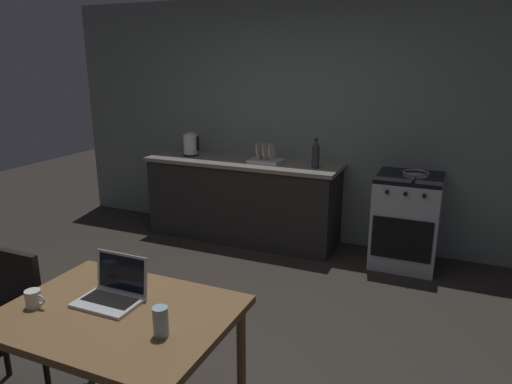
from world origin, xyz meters
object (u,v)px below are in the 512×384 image
object	(u,v)px
frying_pan	(416,174)
dish_rack	(266,158)
electric_kettle	(191,145)
drinking_glass	(161,322)
bottle	(316,154)
dining_table	(118,325)
laptop	(113,292)
stove_oven	(406,220)
chair	(4,317)
coffee_mug	(34,299)

from	to	relation	value
frying_pan	dish_rack	xyz separation A→B (m)	(-1.53, 0.03, 0.02)
electric_kettle	dish_rack	bearing A→B (deg)	0.00
drinking_glass	bottle	bearing A→B (deg)	93.20
dining_table	laptop	world-z (taller)	laptop
laptop	dish_rack	world-z (taller)	dish_rack
dining_table	laptop	xyz separation A→B (m)	(-0.09, 0.08, 0.12)
laptop	drinking_glass	size ratio (longest dim) A/B	2.28
stove_oven	dining_table	bearing A→B (deg)	-110.35
laptop	bottle	xyz separation A→B (m)	(0.25, 2.78, 0.24)
dining_table	bottle	xyz separation A→B (m)	(0.16, 2.86, 0.37)
dish_rack	bottle	bearing A→B (deg)	-5.07
dining_table	drinking_glass	bearing A→B (deg)	-15.36
dining_table	frying_pan	distance (m)	3.10
chair	coffee_mug	distance (m)	0.55
dish_rack	chair	bearing A→B (deg)	-98.79
drinking_glass	dish_rack	xyz separation A→B (m)	(-0.73, 3.00, 0.13)
electric_kettle	drinking_glass	world-z (taller)	electric_kettle
electric_kettle	frying_pan	xyz separation A→B (m)	(2.45, -0.03, -0.10)
laptop	bottle	distance (m)	2.80
coffee_mug	drinking_glass	world-z (taller)	drinking_glass
bottle	dish_rack	size ratio (longest dim) A/B	0.87
laptop	bottle	bearing A→B (deg)	93.41
dish_rack	laptop	bearing A→B (deg)	-83.67
dining_table	drinking_glass	distance (m)	0.37
laptop	electric_kettle	xyz separation A→B (m)	(-1.24, 2.83, 0.23)
electric_kettle	dish_rack	xyz separation A→B (m)	(0.92, 0.00, -0.08)
chair	coffee_mug	size ratio (longest dim) A/B	7.53
bottle	dining_table	bearing A→B (deg)	-93.23
dining_table	chair	bearing A→B (deg)	179.20
electric_kettle	dish_rack	distance (m)	0.93
stove_oven	coffee_mug	xyz separation A→B (m)	(-1.49, -3.04, 0.35)
coffee_mug	bottle	bearing A→B (deg)	79.24
stove_oven	drinking_glass	bearing A→B (deg)	-104.09
electric_kettle	bottle	bearing A→B (deg)	-1.93
dish_rack	stove_oven	bearing A→B (deg)	-0.10
drinking_glass	chair	bearing A→B (deg)	175.07
frying_pan	drinking_glass	bearing A→B (deg)	-105.12
dining_table	electric_kettle	xyz separation A→B (m)	(-1.32, 2.91, 0.35)
frying_pan	drinking_glass	world-z (taller)	frying_pan
electric_kettle	dining_table	bearing A→B (deg)	-65.55
chair	dish_rack	bearing A→B (deg)	73.72
dish_rack	frying_pan	bearing A→B (deg)	-1.08
dining_table	dish_rack	world-z (taller)	dish_rack
chair	drinking_glass	size ratio (longest dim) A/B	6.29
chair	electric_kettle	xyz separation A→B (m)	(-0.47, 2.90, 0.52)
chair	laptop	distance (m)	0.82
electric_kettle	chair	bearing A→B (deg)	-80.72
electric_kettle	bottle	distance (m)	1.49
electric_kettle	coffee_mug	distance (m)	3.19
coffee_mug	drinking_glass	xyz separation A→B (m)	(0.73, 0.04, 0.02)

